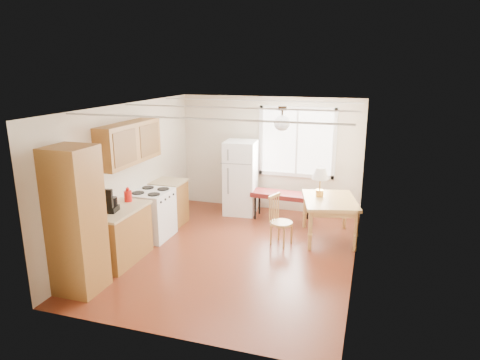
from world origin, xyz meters
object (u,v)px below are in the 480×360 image
at_px(chair, 278,217).
at_px(dining_table, 330,204).
at_px(refrigerator, 241,178).
at_px(bench, 282,196).

bearing_deg(chair, dining_table, 49.80).
xyz_separation_m(refrigerator, bench, (0.94, -0.13, -0.28)).
xyz_separation_m(refrigerator, dining_table, (1.99, -0.89, -0.13)).
bearing_deg(chair, bench, 117.78).
relative_size(bench, chair, 1.41).
distance_m(refrigerator, dining_table, 2.19).
bearing_deg(refrigerator, chair, -55.86).
height_order(refrigerator, chair, refrigerator).
xyz_separation_m(bench, dining_table, (1.05, -0.76, 0.15)).
relative_size(bench, dining_table, 0.90).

